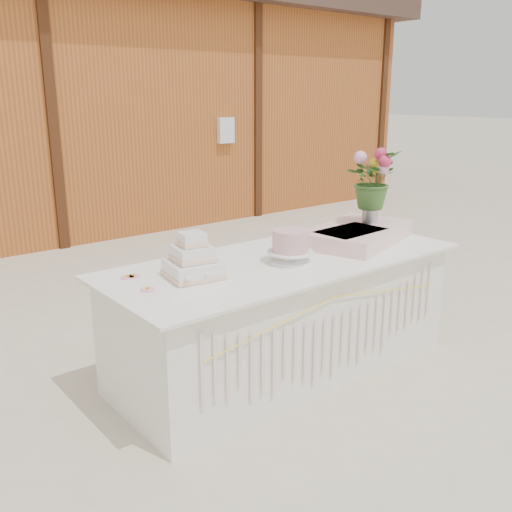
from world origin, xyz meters
The scene contains 8 objects.
ground centered at (0.00, 0.00, 0.00)m, with size 80.00×80.00×0.00m, color beige.
cake_table centered at (0.00, 0.00, 0.39)m, with size 2.40×1.00×0.77m.
wedding_cake centered at (-0.67, 0.04, 0.86)m, with size 0.34×0.34×0.27m.
pink_cake_stand centered at (-0.03, -0.09, 0.89)m, with size 0.29×0.29×0.21m.
satin_runner centered at (0.70, 0.00, 0.83)m, with size 0.88×0.51×0.11m, color beige.
flower_vase centered at (0.86, 0.03, 0.96)m, with size 0.11×0.11×0.16m, color #ACACB1.
bouquet centered at (0.86, 0.03, 1.25)m, with size 0.38×0.33×0.42m, color #396126.
loose_flowers centered at (-0.98, 0.14, 0.78)m, with size 0.16×0.38×0.02m, color pink, non-canonical shape.
Camera 1 is at (-2.36, -2.63, 1.79)m, focal length 40.00 mm.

